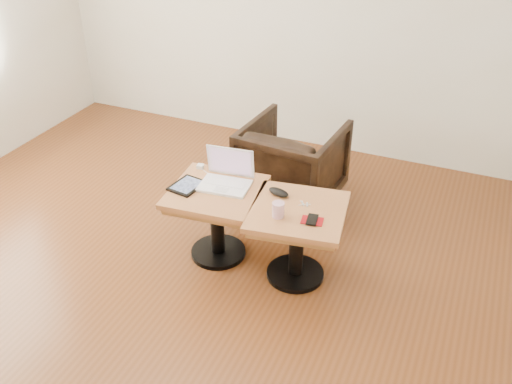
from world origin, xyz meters
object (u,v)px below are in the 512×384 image
at_px(laptop, 227,178).
at_px(striped_cup, 278,210).
at_px(side_table_left, 216,206).
at_px(armchair, 292,163).
at_px(side_table_right, 297,227).

bearing_deg(laptop, striped_cup, -32.07).
relative_size(laptop, striped_cup, 3.63).
distance_m(side_table_left, armchair, 0.89).
xyz_separation_m(laptop, armchair, (0.18, 0.76, -0.24)).
xyz_separation_m(laptop, striped_cup, (0.44, -0.22, 0.00)).
relative_size(side_table_left, striped_cup, 6.54).
distance_m(side_table_right, striped_cup, 0.23).
bearing_deg(striped_cup, laptop, 153.82).
relative_size(laptop, armchair, 0.48).
bearing_deg(side_table_right, striped_cup, -133.64).
height_order(striped_cup, armchair, armchair).
bearing_deg(laptop, side_table_left, -116.79).
distance_m(laptop, striped_cup, 0.50).
xyz_separation_m(side_table_right, striped_cup, (-0.08, -0.12, 0.18)).
bearing_deg(laptop, armchair, 70.64).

